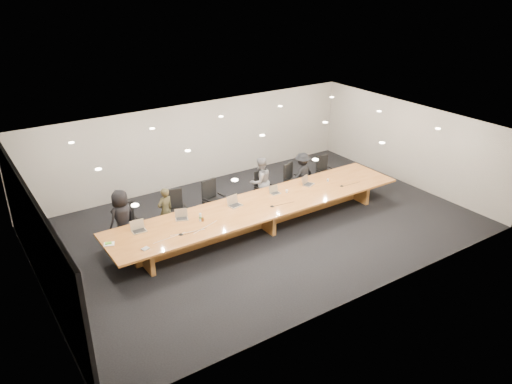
# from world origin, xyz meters

# --- Properties ---
(ground) EXTENTS (12.00, 12.00, 0.00)m
(ground) POSITION_xyz_m (0.00, 0.00, 0.00)
(ground) COLOR black
(ground) RESTS_ON ground
(back_wall) EXTENTS (12.00, 0.02, 2.80)m
(back_wall) POSITION_xyz_m (0.00, 4.00, 1.40)
(back_wall) COLOR silver
(back_wall) RESTS_ON ground
(left_wall_panel) EXTENTS (0.08, 7.84, 2.74)m
(left_wall_panel) POSITION_xyz_m (-5.94, 0.00, 1.37)
(left_wall_panel) COLOR black
(left_wall_panel) RESTS_ON ground
(conference_table) EXTENTS (9.00, 1.80, 0.75)m
(conference_table) POSITION_xyz_m (0.00, 0.00, 0.52)
(conference_table) COLOR #9C5722
(conference_table) RESTS_ON ground
(chair_far_left) EXTENTS (0.58, 0.58, 1.11)m
(chair_far_left) POSITION_xyz_m (-3.45, 1.31, 0.56)
(chair_far_left) COLOR black
(chair_far_left) RESTS_ON ground
(chair_left) EXTENTS (0.69, 0.69, 1.16)m
(chair_left) POSITION_xyz_m (-2.05, 1.28, 0.58)
(chair_left) COLOR black
(chair_left) RESTS_ON ground
(chair_mid_left) EXTENTS (0.69, 0.69, 1.19)m
(chair_mid_left) POSITION_xyz_m (-0.83, 1.29, 0.59)
(chair_mid_left) COLOR black
(chair_mid_left) RESTS_ON ground
(chair_mid_right) EXTENTS (0.57, 0.57, 1.12)m
(chair_mid_right) POSITION_xyz_m (0.92, 1.19, 0.56)
(chair_mid_right) COLOR black
(chair_mid_right) RESTS_ON ground
(chair_right) EXTENTS (0.73, 0.73, 1.12)m
(chair_right) POSITION_xyz_m (2.08, 1.23, 0.56)
(chair_right) COLOR black
(chair_right) RESTS_ON ground
(chair_far_right) EXTENTS (0.58, 0.58, 1.07)m
(chair_far_right) POSITION_xyz_m (3.47, 1.27, 0.54)
(chair_far_right) COLOR black
(chair_far_right) RESTS_ON ground
(person_a) EXTENTS (0.91, 0.75, 1.60)m
(person_a) POSITION_xyz_m (-3.64, 1.23, 0.80)
(person_a) COLOR black
(person_a) RESTS_ON ground
(person_b) EXTENTS (0.55, 0.42, 1.35)m
(person_b) POSITION_xyz_m (-2.39, 1.26, 0.67)
(person_b) COLOR #34301C
(person_b) RESTS_ON ground
(person_c) EXTENTS (0.80, 0.64, 1.57)m
(person_c) POSITION_xyz_m (0.81, 1.27, 0.79)
(person_c) COLOR slate
(person_c) RESTS_ON ground
(person_d) EXTENTS (0.99, 0.66, 1.44)m
(person_d) POSITION_xyz_m (2.38, 1.17, 0.72)
(person_d) COLOR black
(person_d) RESTS_ON ground
(laptop_a) EXTENTS (0.37, 0.28, 0.28)m
(laptop_a) POSITION_xyz_m (-3.50, 0.38, 0.89)
(laptop_a) COLOR #C0B092
(laptop_a) RESTS_ON conference_table
(laptop_b) EXTENTS (0.40, 0.35, 0.26)m
(laptop_b) POSITION_xyz_m (-2.31, 0.39, 0.88)
(laptop_b) COLOR tan
(laptop_b) RESTS_ON conference_table
(laptop_c) EXTENTS (0.40, 0.32, 0.29)m
(laptop_c) POSITION_xyz_m (-0.70, 0.29, 0.89)
(laptop_c) COLOR #BCAB8F
(laptop_c) RESTS_ON conference_table
(laptop_d) EXTENTS (0.30, 0.22, 0.23)m
(laptop_d) POSITION_xyz_m (0.72, 0.35, 0.87)
(laptop_d) COLOR tan
(laptop_d) RESTS_ON conference_table
(laptop_e) EXTENTS (0.43, 0.38, 0.28)m
(laptop_e) POSITION_xyz_m (1.95, 0.31, 0.89)
(laptop_e) COLOR tan
(laptop_e) RESTS_ON conference_table
(water_bottle) EXTENTS (0.07, 0.07, 0.22)m
(water_bottle) POSITION_xyz_m (-1.94, 0.03, 0.86)
(water_bottle) COLOR silver
(water_bottle) RESTS_ON conference_table
(amber_mug) EXTENTS (0.08, 0.08, 0.10)m
(amber_mug) POSITION_xyz_m (-1.90, -0.01, 0.80)
(amber_mug) COLOR brown
(amber_mug) RESTS_ON conference_table
(paper_cup_near) EXTENTS (0.08, 0.08, 0.09)m
(paper_cup_near) POSITION_xyz_m (1.04, 0.22, 0.79)
(paper_cup_near) COLOR silver
(paper_cup_near) RESTS_ON conference_table
(paper_cup_far) EXTENTS (0.08, 0.08, 0.08)m
(paper_cup_far) POSITION_xyz_m (2.62, 0.19, 0.79)
(paper_cup_far) COLOR white
(paper_cup_far) RESTS_ON conference_table
(notepad) EXTENTS (0.30, 0.28, 0.01)m
(notepad) POSITION_xyz_m (-4.35, 0.17, 0.76)
(notepad) COLOR white
(notepad) RESTS_ON conference_table
(lime_gadget) EXTENTS (0.18, 0.13, 0.02)m
(lime_gadget) POSITION_xyz_m (-4.36, 0.19, 0.78)
(lime_gadget) COLOR #62B32F
(lime_gadget) RESTS_ON notepad
(av_box) EXTENTS (0.21, 0.18, 0.03)m
(av_box) POSITION_xyz_m (-3.71, -0.53, 0.76)
(av_box) COLOR #B7B7BC
(av_box) RESTS_ON conference_table
(mic_left) EXTENTS (0.14, 0.14, 0.03)m
(mic_left) POSITION_xyz_m (-2.70, -0.36, 0.77)
(mic_left) COLOR black
(mic_left) RESTS_ON conference_table
(mic_center) EXTENTS (0.14, 0.14, 0.03)m
(mic_center) POSITION_xyz_m (0.14, -0.31, 0.77)
(mic_center) COLOR black
(mic_center) RESTS_ON conference_table
(mic_right) EXTENTS (0.14, 0.14, 0.03)m
(mic_right) POSITION_xyz_m (2.73, -0.33, 0.76)
(mic_right) COLOR black
(mic_right) RESTS_ON conference_table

